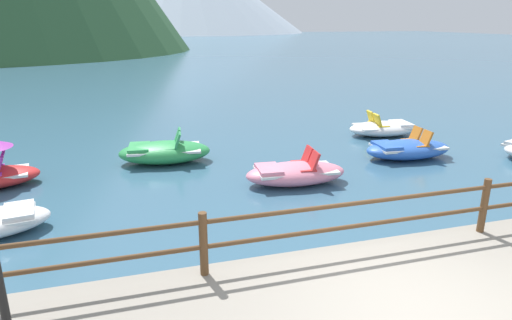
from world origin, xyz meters
name	(u,v)px	position (x,y,z in m)	size (l,w,h in m)	color
ground_plane	(159,62)	(0.00, 40.00, 0.00)	(200.00, 200.00, 0.00)	#38607A
dock_railing	(357,217)	(0.00, 1.55, 0.98)	(23.92, 0.12, 0.95)	brown
pedal_boat_0	(295,173)	(0.58, 5.62, 0.28)	(2.56, 1.34, 0.86)	pink
pedal_boat_4	(408,149)	(4.49, 6.69, 0.28)	(2.62, 1.39, 0.86)	blue
pedal_boat_5	(384,128)	(5.28, 9.26, 0.25)	(2.54, 1.59, 0.83)	white
pedal_boat_7	(164,152)	(-2.34, 8.27, 0.31)	(2.66, 1.62, 0.91)	green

